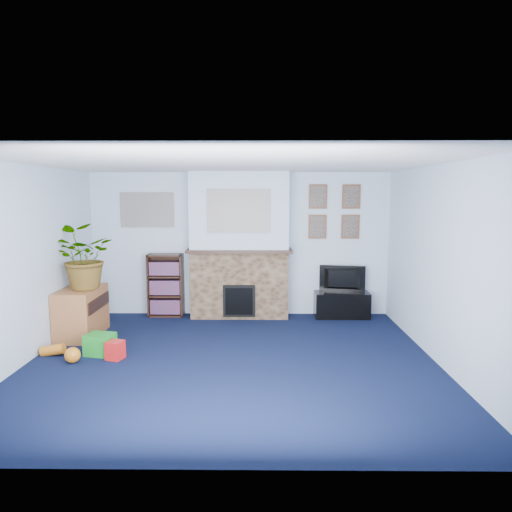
{
  "coord_description": "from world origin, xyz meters",
  "views": [
    {
      "loc": [
        0.35,
        -5.4,
        2.04
      ],
      "look_at": [
        0.28,
        1.04,
        1.17
      ],
      "focal_mm": 32.0,
      "sensor_mm": 36.0,
      "label": 1
    }
  ],
  "objects_px": {
    "tv_stand": "(342,304)",
    "bookshelf": "(166,286)",
    "sideboard": "(81,312)",
    "television": "(342,279)"
  },
  "relations": [
    {
      "from": "tv_stand",
      "to": "bookshelf",
      "type": "distance_m",
      "value": 2.96
    },
    {
      "from": "tv_stand",
      "to": "bookshelf",
      "type": "bearing_deg",
      "value": 178.51
    },
    {
      "from": "tv_stand",
      "to": "television",
      "type": "distance_m",
      "value": 0.42
    },
    {
      "from": "sideboard",
      "to": "tv_stand",
      "type": "bearing_deg",
      "value": 14.86
    },
    {
      "from": "tv_stand",
      "to": "bookshelf",
      "type": "relative_size",
      "value": 0.85
    },
    {
      "from": "tv_stand",
      "to": "sideboard",
      "type": "relative_size",
      "value": 0.99
    },
    {
      "from": "tv_stand",
      "to": "television",
      "type": "xyz_separation_m",
      "value": [
        0.0,
        0.02,
        0.42
      ]
    },
    {
      "from": "tv_stand",
      "to": "bookshelf",
      "type": "xyz_separation_m",
      "value": [
        -2.95,
        0.08,
        0.28
      ]
    },
    {
      "from": "tv_stand",
      "to": "television",
      "type": "bearing_deg",
      "value": 90.0
    },
    {
      "from": "tv_stand",
      "to": "sideboard",
      "type": "distance_m",
      "value": 4.08
    }
  ]
}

